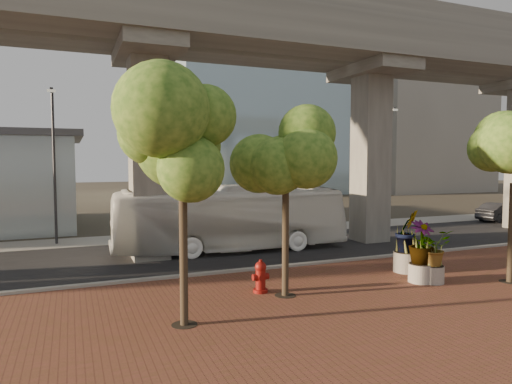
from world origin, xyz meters
name	(u,v)px	position (x,y,z in m)	size (l,w,h in m)	color
ground	(288,257)	(0.00, 0.00, 0.00)	(160.00, 160.00, 0.00)	#332F25
brick_plaza	(405,308)	(0.00, -8.00, 0.03)	(70.00, 13.00, 0.06)	brown
asphalt_road	(270,249)	(0.00, 2.00, 0.02)	(90.00, 8.00, 0.04)	black
curb_strip	(309,264)	(0.00, -2.00, 0.08)	(70.00, 0.25, 0.16)	gray
far_sidewalk	(234,233)	(0.00, 7.50, 0.03)	(90.00, 3.00, 0.06)	gray
transit_viaduct	(271,104)	(0.00, 2.00, 7.29)	(72.00, 5.60, 12.40)	gray
midrise_block	(411,110)	(38.00, 36.00, 12.00)	(18.00, 16.00, 24.00)	gray
transit_bus	(231,219)	(-2.01, 2.23, 1.60)	(2.69, 11.46, 3.19)	white
parked_car	(500,212)	(19.83, 5.21, 0.67)	(1.41, 4.06, 1.33)	black
fire_hydrant	(261,277)	(-3.46, -4.95, 0.59)	(0.55, 0.50, 1.11)	maroon
planter_front	(433,250)	(2.78, -6.20, 1.24)	(1.77, 1.77, 1.95)	#9E9C8F
planter_right	(421,245)	(2.42, -5.97, 1.42)	(2.10, 2.10, 2.24)	gray
planter_left	(407,234)	(3.00, -4.54, 1.57)	(2.27, 2.27, 2.49)	#A7A397
street_tree_far_west	(182,148)	(-6.54, -6.98, 4.81)	(3.74, 3.74, 6.47)	#433726
street_tree_near_west	(286,153)	(-2.86, -5.61, 4.73)	(3.26, 3.26, 6.19)	#433726
streetlamp_west	(54,156)	(-10.05, 7.34, 4.73)	(0.40, 1.17, 8.10)	#2B2C30
streetlamp_east	(385,157)	(11.15, 7.32, 4.69)	(0.40, 1.16, 8.03)	#323338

